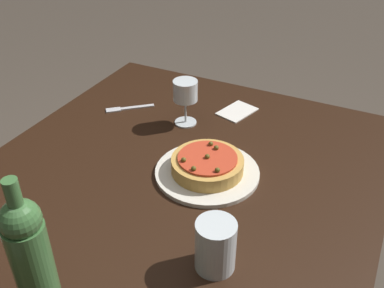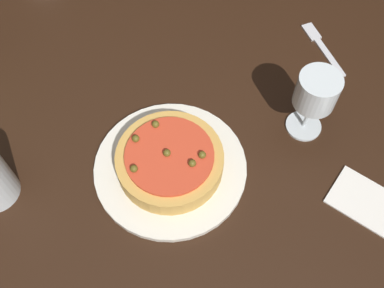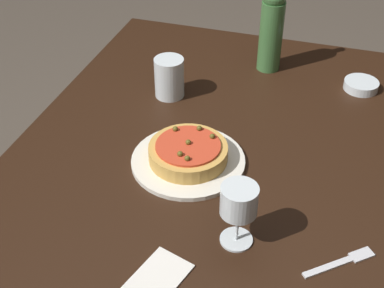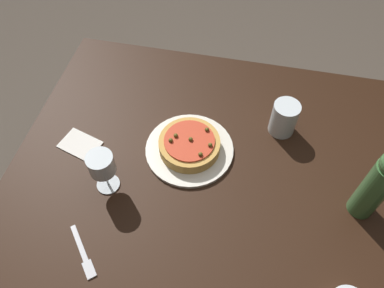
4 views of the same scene
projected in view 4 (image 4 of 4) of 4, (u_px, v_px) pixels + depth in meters
ground_plane at (208, 255)px, 1.78m from camera, size 14.00×14.00×0.00m
dining_table at (215, 187)px, 1.24m from camera, size 1.31×1.08×0.75m
dinner_plate at (189, 149)px, 1.22m from camera, size 0.29×0.29×0.01m
pizza at (189, 144)px, 1.20m from camera, size 0.20×0.20×0.06m
wine_glass at (102, 166)px, 1.06m from camera, size 0.08×0.08×0.15m
wine_bottle at (379, 184)px, 0.99m from camera, size 0.07×0.07×0.32m
water_cup at (284, 118)px, 1.23m from camera, size 0.09×0.09×0.12m
fork at (84, 255)px, 1.02m from camera, size 0.12×0.14×0.00m
paper_napkin at (80, 144)px, 1.24m from camera, size 0.15×0.12×0.00m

